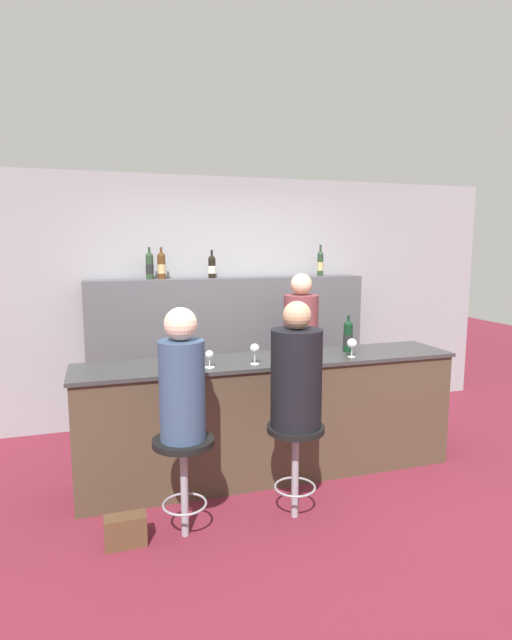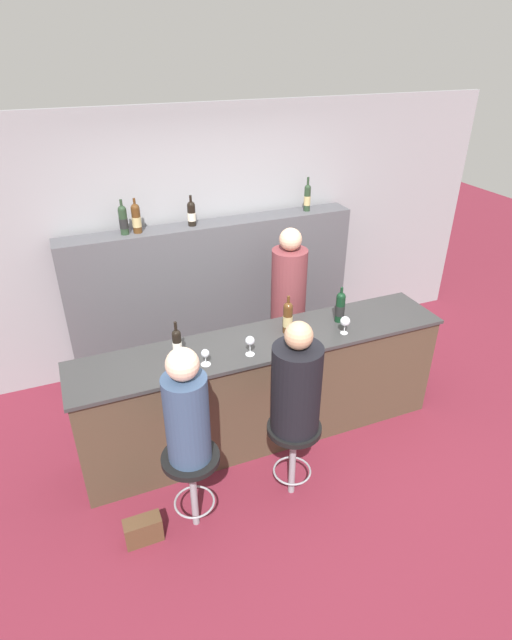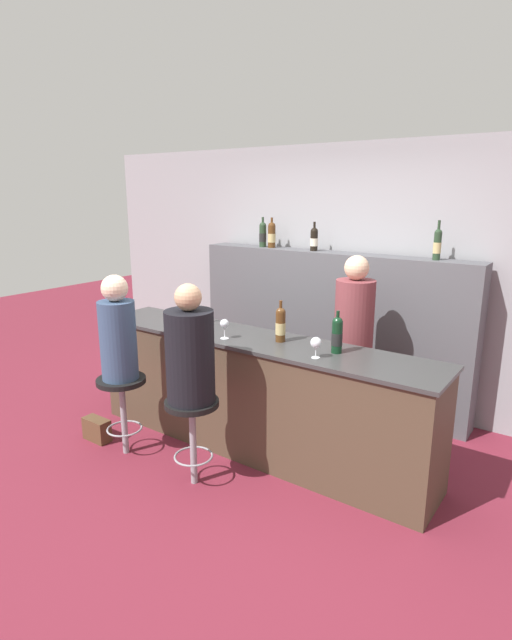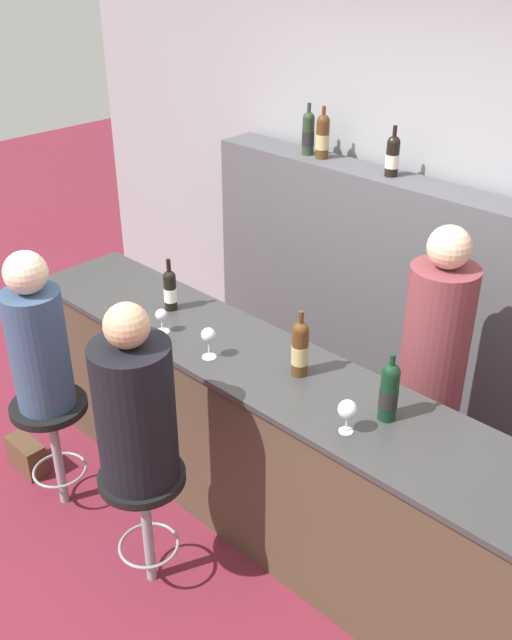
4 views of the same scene
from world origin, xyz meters
TOP-DOWN VIEW (x-y plane):
  - ground_plane at (0.00, 0.00)m, footprint 16.00×16.00m
  - wall_back at (0.00, 1.80)m, footprint 6.40×0.05m
  - bar_counter at (0.00, 0.28)m, footprint 3.11×0.59m
  - back_bar_cabinet at (0.00, 1.58)m, footprint 2.91×0.28m
  - wine_bottle_counter_0 at (-0.70, 0.32)m, footprint 0.07×0.07m
  - wine_bottle_counter_1 at (0.22, 0.32)m, footprint 0.08×0.08m
  - wine_bottle_counter_2 at (0.71, 0.32)m, footprint 0.08×0.08m
  - wine_bottle_backbar_0 at (-0.82, 1.58)m, footprint 0.08×0.08m
  - wine_bottle_backbar_1 at (-0.70, 1.58)m, footprint 0.08×0.08m
  - wine_bottle_backbar_2 at (-0.19, 1.58)m, footprint 0.08×0.08m
  - wine_glass_0 at (-0.54, 0.13)m, footprint 0.07×0.07m
  - wine_glass_1 at (-0.18, 0.13)m, footprint 0.07×0.07m
  - wine_glass_2 at (0.65, 0.13)m, footprint 0.08×0.08m
  - bar_stool_left at (-0.83, -0.42)m, footprint 0.40×0.40m
  - guest_seated_left at (-0.83, -0.42)m, footprint 0.29×0.29m
  - bar_stool_right at (-0.06, -0.42)m, footprint 0.40×0.40m
  - guest_seated_right at (-0.06, -0.42)m, footprint 0.35×0.35m
  - bartender at (0.55, 0.98)m, footprint 0.33×0.33m
  - handbag at (-1.21, -0.42)m, footprint 0.26×0.12m

SIDE VIEW (x-z plane):
  - ground_plane at x=0.00m, z-range 0.00..0.00m
  - handbag at x=-1.21m, z-range 0.00..0.20m
  - bar_counter at x=0.00m, z-range 0.00..0.98m
  - bar_stool_left at x=-0.83m, z-range 0.19..0.86m
  - bar_stool_right at x=-0.06m, z-range 0.19..0.86m
  - bartender at x=0.55m, z-range -0.06..1.56m
  - back_bar_cabinet at x=0.00m, z-range 0.00..1.55m
  - guest_seated_right at x=-0.06m, z-range 0.60..1.46m
  - guest_seated_left at x=-0.83m, z-range 0.62..1.47m
  - wine_glass_0 at x=-0.54m, z-range 1.01..1.14m
  - wine_glass_2 at x=0.65m, z-range 1.01..1.17m
  - wine_glass_1 at x=-0.18m, z-range 1.02..1.18m
  - wine_bottle_counter_0 at x=-0.70m, z-range 0.95..1.25m
  - wine_bottle_counter_2 at x=0.71m, z-range 0.96..1.28m
  - wine_bottle_counter_1 at x=0.22m, z-range 0.96..1.29m
  - wall_back at x=0.00m, z-range 0.00..2.60m
  - wine_bottle_backbar_2 at x=-0.19m, z-range 1.53..1.81m
  - wine_bottle_backbar_0 at x=-0.82m, z-range 1.53..1.85m
  - wine_bottle_backbar_1 at x=-0.70m, z-range 1.53..1.85m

